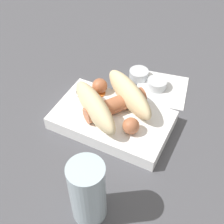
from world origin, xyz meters
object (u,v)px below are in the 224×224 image
at_px(sausage, 114,105).
at_px(condiment_cup_far, 139,75).
at_px(bread_roll, 112,100).
at_px(food_tray, 112,120).
at_px(drink_glass, 88,192).
at_px(condiment_cup_near, 157,85).

relative_size(sausage, condiment_cup_far, 3.03).
distance_m(bread_roll, sausage, 0.01).
distance_m(food_tray, bread_roll, 0.05).
relative_size(sausage, drink_glass, 1.12).
bearing_deg(sausage, condiment_cup_far, 93.36).
bearing_deg(drink_glass, condiment_cup_far, 100.29).
bearing_deg(bread_roll, condiment_cup_far, 91.88).
distance_m(condiment_cup_near, drink_glass, 0.37).
xyz_separation_m(bread_roll, condiment_cup_far, (-0.01, 0.17, -0.05)).
distance_m(sausage, condiment_cup_near, 0.16).
height_order(sausage, condiment_cup_far, sausage).
height_order(bread_roll, condiment_cup_near, bread_roll).
relative_size(food_tray, condiment_cup_near, 5.12).
xyz_separation_m(bread_roll, drink_glass, (0.06, -0.22, 0.00)).
bearing_deg(bread_roll, condiment_cup_near, 71.36).
relative_size(bread_roll, condiment_cup_far, 4.19).
bearing_deg(drink_glass, condiment_cup_near, 92.09).
bearing_deg(food_tray, sausage, 97.85).
bearing_deg(sausage, bread_roll, -154.54).
xyz_separation_m(bread_roll, sausage, (0.00, 0.00, -0.01)).
relative_size(condiment_cup_near, condiment_cup_far, 1.00).
bearing_deg(food_tray, bread_roll, 114.66).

